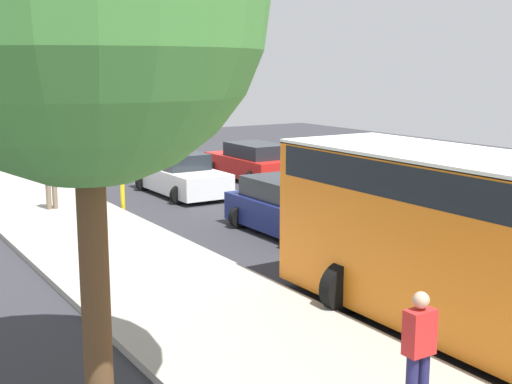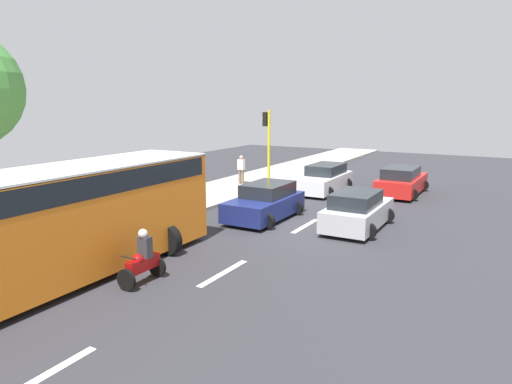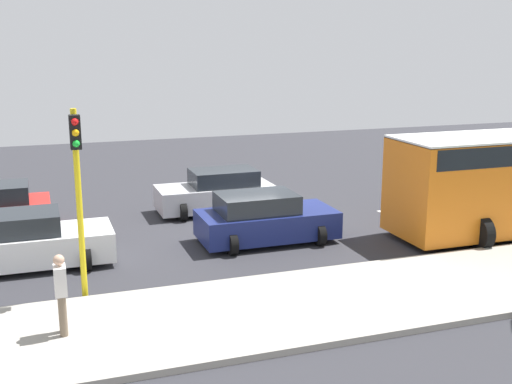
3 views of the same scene
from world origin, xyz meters
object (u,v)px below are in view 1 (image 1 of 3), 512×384
Objects in this scene: car_red at (252,162)px; pedestrian_by_tree at (51,181)px; traffic_light_corner at (117,120)px; car_dark_blue at (289,208)px; street_tree_north at (82,2)px; pedestrian_near_signal at (419,350)px; car_white at (180,175)px; car_silver at (384,192)px.

car_red is 2.68× the size of pedestrian_by_tree.
traffic_light_corner is (-2.04, 0.58, 1.87)m from pedestrian_by_tree.
car_dark_blue is 0.55× the size of street_tree_north.
pedestrian_by_tree is (0.31, -15.61, 0.00)m from pedestrian_near_signal.
car_white is 2.70× the size of pedestrian_by_tree.
pedestrian_by_tree is (4.89, 0.81, 0.35)m from car_white.
car_red is 7.62m from traffic_light_corner.
traffic_light_corner is at bearing 164.19° from pedestrian_by_tree.
pedestrian_near_signal is at bearing 49.34° from car_silver.
car_silver is 2.43× the size of pedestrian_by_tree.
car_white is at bearing -105.61° from pedestrian_near_signal.
car_silver is at bearing -174.13° from car_dark_blue.
pedestrian_near_signal reaches higher than car_white.
pedestrian_near_signal is at bearing 64.43° from car_red.
traffic_light_corner is at bearing -112.11° from street_tree_north.
car_white is 6.92m from car_dark_blue.
street_tree_north reaches higher than pedestrian_by_tree.
car_white is at bearing -89.90° from car_dark_blue.
pedestrian_near_signal is 15.24m from traffic_light_corner.
car_white is 2.70× the size of pedestrian_near_signal.
car_red is 20.46m from street_tree_north.
car_white is 4.97m from pedestrian_by_tree.
car_silver is at bearing 147.10° from pedestrian_by_tree.
pedestrian_near_signal is at bearing 83.41° from traffic_light_corner.
traffic_light_corner is 14.36m from street_tree_north.
pedestrian_near_signal is 5.93m from street_tree_north.
pedestrian_near_signal is 15.61m from pedestrian_by_tree.
traffic_light_corner is at bearing -37.12° from car_silver.
traffic_light_corner is (2.85, 1.39, 2.22)m from car_white.
traffic_light_corner reaches higher than car_dark_blue.
traffic_light_corner reaches higher than pedestrian_by_tree.
pedestrian_near_signal is 1.00× the size of pedestrian_by_tree.
pedestrian_near_signal is (8.51, 9.90, 0.35)m from car_silver.
street_tree_north reaches higher than pedestrian_near_signal.
car_silver is 0.91× the size of traffic_light_corner.
traffic_light_corner is at bearing 26.03° from car_white.
street_tree_north is (8.19, 7.58, 4.65)m from car_dark_blue.
pedestrian_by_tree is (8.81, -5.70, 0.35)m from car_silver.
car_red is 9.13m from car_dark_blue.
pedestrian_near_signal is 0.38× the size of traffic_light_corner.
car_silver is (-0.01, 7.86, -0.00)m from car_red.
car_white is 1.10× the size of car_dark_blue.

